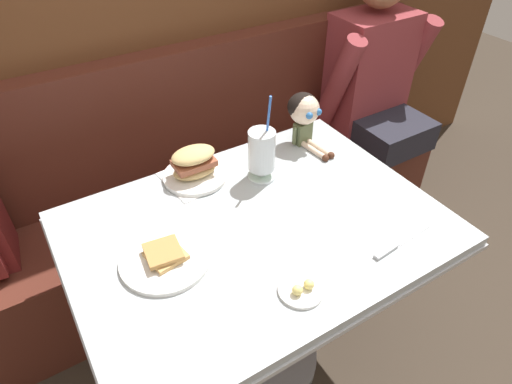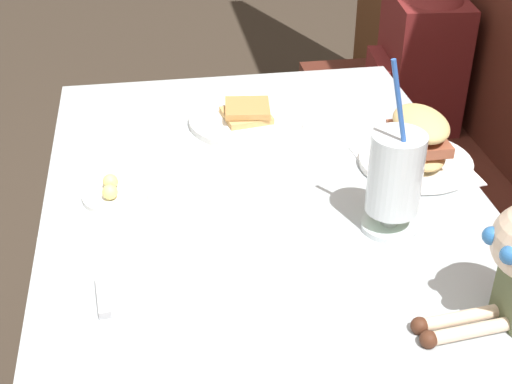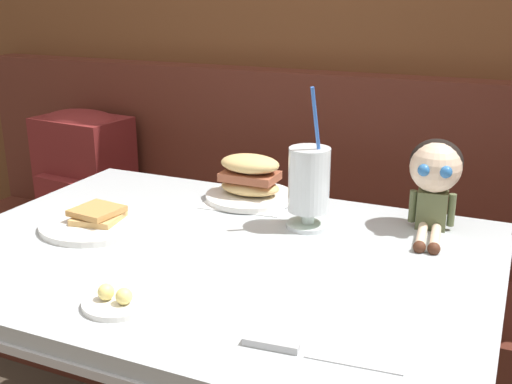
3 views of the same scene
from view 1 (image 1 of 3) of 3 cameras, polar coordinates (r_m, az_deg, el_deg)
The scene contains 9 objects.
booth_bench at distance 2.04m, azimuth -9.23°, elevation -2.21°, with size 2.60×0.48×1.00m.
diner_table at distance 1.48m, azimuth 0.12°, elevation -9.74°, with size 1.11×0.81×0.74m.
toast_plate at distance 1.25m, azimuth -11.62°, elevation -8.32°, with size 0.25×0.25×0.04m.
milkshake_glass at distance 1.45m, azimuth 0.74°, elevation 5.13°, with size 0.10×0.10×0.31m.
sandwich_plate at distance 1.50m, azimuth -7.92°, elevation 3.26°, with size 0.22×0.22×0.12m.
butter_saucer at distance 1.17m, azimuth 5.87°, elevation -12.34°, with size 0.12×0.12×0.04m.
butter_knife at distance 1.32m, azimuth 17.30°, elevation -6.68°, with size 0.24×0.04×0.01m.
seated_doll at distance 1.64m, azimuth 6.23°, elevation 10.18°, with size 0.12×0.22×0.20m.
diner_patron at distance 2.27m, azimuth 14.87°, elevation 14.17°, with size 0.55×0.48×0.81m.
Camera 1 is at (-0.51, -0.64, 1.66)m, focal length 31.09 mm.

